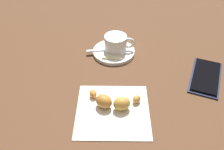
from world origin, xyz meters
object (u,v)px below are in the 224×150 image
espresso_cup (115,43)px  teaspoon (112,49)px  napkin (111,110)px  croissant (112,101)px  cell_phone (204,77)px  sugar_packet (111,57)px  saucer (113,52)px

espresso_cup → teaspoon: espresso_cup is taller
espresso_cup → napkin: (0.23, -0.00, -0.03)m
espresso_cup → croissant: (0.22, 0.00, -0.02)m
napkin → cell_phone: (-0.13, 0.25, 0.00)m
sugar_packet → cell_phone: (0.07, 0.26, -0.01)m
espresso_cup → teaspoon: (-0.00, -0.01, -0.02)m
cell_phone → saucer: bearing=-111.9°
saucer → espresso_cup: size_ratio=1.40×
sugar_packet → teaspoon: bearing=93.5°
saucer → teaspoon: 0.01m
teaspoon → cell_phone: teaspoon is taller
croissant → cell_phone: croissant is taller
teaspoon → cell_phone: bearing=67.6°
croissant → cell_phone: (-0.12, 0.25, -0.01)m
saucer → cell_phone: bearing=68.1°
sugar_packet → croissant: 0.18m
teaspoon → cell_phone: size_ratio=0.72×
saucer → croissant: size_ratio=0.95×
saucer → croissant: bearing=1.8°
teaspoon → sugar_packet: bearing=-0.3°
saucer → espresso_cup: (-0.00, 0.01, 0.03)m
espresso_cup → napkin: espresso_cup is taller
sugar_packet → napkin: 0.20m
croissant → saucer: bearing=-178.2°
teaspoon → croissant: (0.22, 0.01, 0.01)m
saucer → sugar_packet: 0.04m
napkin → cell_phone: size_ratio=1.02×
cell_phone → croissant: bearing=-64.7°
saucer → croissant: 0.22m
espresso_cup → croissant: bearing=0.0°
croissant → napkin: bearing=-0.7°
espresso_cup → teaspoon: 0.02m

